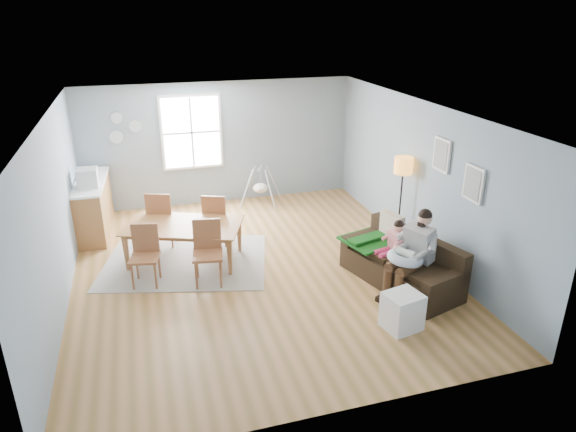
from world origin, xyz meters
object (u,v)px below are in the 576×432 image
object	(u,v)px
father	(413,251)
monitor	(87,178)
sofa	(403,266)
counter	(94,206)
floor_lamp	(403,173)
toddler	(393,241)
chair_nw	(161,215)
baby_swing	(260,187)
chair_se	(207,247)
storage_cube	(402,311)
chair_sw	(145,250)
dining_table	(184,244)
chair_ne	(215,216)

from	to	relation	value
father	monitor	world-z (taller)	monitor
sofa	counter	bearing A→B (deg)	143.56
father	monitor	size ratio (longest dim) A/B	3.58
floor_lamp	toddler	bearing A→B (deg)	-121.97
floor_lamp	chair_nw	xyz separation A→B (m)	(-4.27, 1.13, -0.77)
baby_swing	chair_se	bearing A→B (deg)	-117.03
chair_nw	monitor	xyz separation A→B (m)	(-1.24, 0.72, 0.61)
floor_lamp	monitor	xyz separation A→B (m)	(-5.50, 1.85, -0.16)
toddler	storage_cube	distance (m)	1.47
chair_sw	chair_se	bearing A→B (deg)	-14.07
sofa	toddler	size ratio (longest dim) A/B	2.68
dining_table	storage_cube	bearing A→B (deg)	-25.78
chair_ne	monitor	bearing A→B (deg)	156.48
toddler	dining_table	bearing A→B (deg)	153.73
chair_se	chair_nw	world-z (taller)	chair_nw
toddler	dining_table	world-z (taller)	toddler
sofa	storage_cube	size ratio (longest dim) A/B	3.90
toddler	chair_ne	size ratio (longest dim) A/B	0.80
chair_sw	chair_nw	xyz separation A→B (m)	(0.34, 1.32, 0.06)
sofa	chair_se	world-z (taller)	chair_se
father	chair_ne	bearing A→B (deg)	135.43
sofa	toddler	bearing A→B (deg)	128.04
father	chair_nw	size ratio (longest dim) A/B	1.26
chair_nw	chair_ne	size ratio (longest dim) A/B	1.06
sofa	dining_table	xyz separation A→B (m)	(-3.31, 1.73, 0.06)
storage_cube	floor_lamp	bearing A→B (deg)	63.40
sofa	baby_swing	bearing A→B (deg)	107.83
father	baby_swing	world-z (taller)	father
storage_cube	chair_sw	world-z (taller)	chair_sw
chair_sw	toddler	bearing A→B (deg)	-15.01
sofa	father	bearing A→B (deg)	-96.81
chair_ne	chair_se	bearing A→B (deg)	-104.33
storage_cube	dining_table	size ratio (longest dim) A/B	0.28
chair_ne	baby_swing	world-z (taller)	chair_ne
dining_table	chair_se	xyz separation A→B (m)	(0.31, -0.78, 0.26)
chair_sw	monitor	xyz separation A→B (m)	(-0.90, 2.04, 0.66)
sofa	monitor	xyz separation A→B (m)	(-4.87, 3.23, 0.94)
dining_table	chair_nw	bearing A→B (deg)	133.77
dining_table	chair_se	bearing A→B (deg)	-47.27
chair_nw	chair_ne	bearing A→B (deg)	-14.06
father	chair_se	distance (m)	3.22
storage_cube	counter	bearing A→B (deg)	131.72
storage_cube	chair_sw	size ratio (longest dim) A/B	0.57
chair_se	chair_nw	xyz separation A→B (m)	(-0.63, 1.57, 0.02)
toddler	chair_se	world-z (taller)	chair_se
father	dining_table	xyz separation A→B (m)	(-3.27, 2.05, -0.37)
father	counter	bearing A→B (deg)	141.03
counter	chair_nw	bearing A→B (deg)	-41.08
chair_sw	chair_se	distance (m)	1.00
toddler	monitor	distance (m)	5.68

